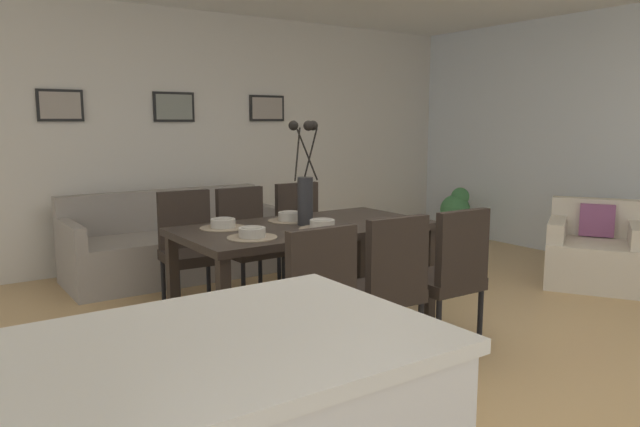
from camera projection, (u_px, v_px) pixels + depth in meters
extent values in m
plane|color=tan|center=(374.00, 356.00, 3.79)|extent=(9.00, 9.00, 0.00)
cube|color=silver|center=(176.00, 138.00, 6.23)|extent=(9.00, 0.10, 2.60)
cube|color=white|center=(632.00, 138.00, 5.97)|extent=(0.10, 6.30, 2.60)
cube|color=black|center=(305.00, 228.00, 4.26)|extent=(1.80, 0.94, 0.05)
cube|color=black|center=(361.00, 254.00, 5.12)|extent=(0.07, 0.07, 0.69)
cube|color=black|center=(173.00, 284.00, 4.18)|extent=(0.07, 0.07, 0.69)
cube|color=black|center=(430.00, 274.00, 4.46)|extent=(0.07, 0.07, 0.69)
cube|color=black|center=(224.00, 315.00, 3.51)|extent=(0.07, 0.07, 0.69)
cube|color=black|center=(303.00, 311.00, 3.35)|extent=(0.44, 0.44, 0.08)
cube|color=black|center=(322.00, 273.00, 3.15)|extent=(0.42, 0.06, 0.48)
cylinder|color=black|center=(312.00, 333.00, 3.65)|extent=(0.04, 0.04, 0.38)
cylinder|color=black|center=(257.00, 347.00, 3.43)|extent=(0.04, 0.04, 0.38)
cylinder|color=black|center=(350.00, 353.00, 3.34)|extent=(0.04, 0.04, 0.38)
cylinder|color=black|center=(292.00, 369.00, 3.12)|extent=(0.04, 0.04, 0.38)
cube|color=black|center=(193.00, 256.00, 4.69)|extent=(0.47, 0.47, 0.08)
cube|color=black|center=(184.00, 220.00, 4.81)|extent=(0.42, 0.09, 0.48)
cylinder|color=black|center=(178.00, 294.00, 4.47)|extent=(0.04, 0.04, 0.38)
cylinder|color=black|center=(226.00, 287.00, 4.66)|extent=(0.04, 0.04, 0.38)
cylinder|color=black|center=(163.00, 283.00, 4.79)|extent=(0.04, 0.04, 0.38)
cylinder|color=black|center=(209.00, 276.00, 4.98)|extent=(0.04, 0.04, 0.38)
cube|color=black|center=(378.00, 293.00, 3.70)|extent=(0.47, 0.47, 0.08)
cube|color=black|center=(398.00, 258.00, 3.50)|extent=(0.42, 0.09, 0.48)
cylinder|color=black|center=(383.00, 315.00, 3.99)|extent=(0.04, 0.04, 0.38)
cylinder|color=black|center=(335.00, 325.00, 3.80)|extent=(0.04, 0.04, 0.38)
cylinder|color=black|center=(421.00, 332.00, 3.67)|extent=(0.04, 0.04, 0.38)
cylinder|color=black|center=(370.00, 344.00, 3.47)|extent=(0.04, 0.04, 0.38)
cube|color=black|center=(252.00, 250.00, 4.93)|extent=(0.45, 0.45, 0.08)
cube|color=black|center=(240.00, 216.00, 5.04)|extent=(0.42, 0.07, 0.48)
cylinder|color=black|center=(243.00, 286.00, 4.70)|extent=(0.04, 0.04, 0.38)
cylinder|color=black|center=(284.00, 278.00, 4.93)|extent=(0.04, 0.04, 0.38)
cylinder|color=black|center=(221.00, 276.00, 5.00)|extent=(0.04, 0.04, 0.38)
cylinder|color=black|center=(260.00, 269.00, 5.23)|extent=(0.04, 0.04, 0.38)
cube|color=black|center=(440.00, 282.00, 3.96)|extent=(0.45, 0.45, 0.08)
cube|color=black|center=(463.00, 248.00, 3.76)|extent=(0.42, 0.07, 0.48)
cylinder|color=black|center=(439.00, 303.00, 4.25)|extent=(0.04, 0.04, 0.38)
cylinder|color=black|center=(398.00, 312.00, 4.05)|extent=(0.04, 0.04, 0.38)
cylinder|color=black|center=(480.00, 318.00, 3.94)|extent=(0.04, 0.04, 0.38)
cylinder|color=black|center=(438.00, 328.00, 3.73)|extent=(0.04, 0.04, 0.38)
cube|color=black|center=(308.00, 241.00, 5.30)|extent=(0.45, 0.45, 0.08)
cube|color=black|center=(297.00, 209.00, 5.42)|extent=(0.42, 0.07, 0.48)
cylinder|color=black|center=(301.00, 274.00, 5.07)|extent=(0.04, 0.04, 0.38)
cylinder|color=black|center=(338.00, 268.00, 5.28)|extent=(0.04, 0.04, 0.38)
cylinder|color=black|center=(279.00, 265.00, 5.39)|extent=(0.04, 0.04, 0.38)
cylinder|color=black|center=(315.00, 260.00, 5.59)|extent=(0.04, 0.04, 0.38)
cylinder|color=#232326|center=(305.00, 201.00, 4.23)|extent=(0.11, 0.11, 0.34)
cylinder|color=black|center=(310.00, 154.00, 4.23)|extent=(0.05, 0.12, 0.37)
sphere|color=black|center=(313.00, 126.00, 4.22)|extent=(0.07, 0.07, 0.07)
cylinder|color=black|center=(297.00, 154.00, 4.21)|extent=(0.08, 0.05, 0.38)
sphere|color=black|center=(293.00, 126.00, 4.19)|extent=(0.07, 0.07, 0.07)
cylinder|color=black|center=(307.00, 155.00, 4.12)|extent=(0.15, 0.06, 0.36)
sphere|color=black|center=(308.00, 126.00, 4.06)|extent=(0.07, 0.07, 0.07)
cylinder|color=#7F705B|center=(252.00, 237.00, 3.78)|extent=(0.32, 0.32, 0.01)
cylinder|color=#B2ADA3|center=(252.00, 232.00, 3.78)|extent=(0.17, 0.17, 0.06)
cylinder|color=gray|center=(252.00, 230.00, 3.77)|extent=(0.13, 0.13, 0.04)
cylinder|color=#7F705B|center=(223.00, 228.00, 4.12)|extent=(0.32, 0.32, 0.01)
cylinder|color=#B2ADA3|center=(223.00, 223.00, 4.12)|extent=(0.17, 0.17, 0.06)
cylinder|color=gray|center=(223.00, 221.00, 4.12)|extent=(0.13, 0.13, 0.04)
cylinder|color=#7F705B|center=(322.00, 229.00, 4.08)|extent=(0.32, 0.32, 0.01)
cylinder|color=#B2ADA3|center=(322.00, 224.00, 4.08)|extent=(0.17, 0.17, 0.06)
cylinder|color=gray|center=(322.00, 222.00, 4.08)|extent=(0.13, 0.13, 0.04)
cylinder|color=#7F705B|center=(290.00, 220.00, 4.43)|extent=(0.32, 0.32, 0.01)
cylinder|color=#B2ADA3|center=(290.00, 216.00, 4.42)|extent=(0.17, 0.17, 0.06)
cylinder|color=gray|center=(290.00, 214.00, 4.42)|extent=(0.13, 0.13, 0.04)
cube|color=gray|center=(177.00, 255.00, 5.70)|extent=(1.99, 0.84, 0.42)
cube|color=gray|center=(162.00, 209.00, 5.91)|extent=(1.99, 0.16, 0.38)
cube|color=gray|center=(263.00, 214.00, 6.18)|extent=(0.10, 0.84, 0.20)
cube|color=gray|center=(70.00, 233.00, 5.12)|extent=(0.10, 0.84, 0.20)
cube|color=beige|center=(594.00, 263.00, 5.41)|extent=(1.10, 1.10, 0.40)
cube|color=beige|center=(597.00, 217.00, 5.64)|extent=(0.55, 0.77, 0.35)
cube|color=beige|center=(638.00, 235.00, 5.22)|extent=(0.65, 0.47, 0.18)
cube|color=beige|center=(557.00, 229.00, 5.48)|extent=(0.65, 0.47, 0.18)
cube|color=#8C4C7A|center=(597.00, 220.00, 5.56)|extent=(0.22, 0.30, 0.30)
cube|color=silver|center=(177.00, 355.00, 1.47)|extent=(1.37, 0.80, 0.04)
cube|color=black|center=(60.00, 105.00, 5.50)|extent=(0.41, 0.02, 0.29)
cube|color=#9E9389|center=(61.00, 105.00, 5.49)|extent=(0.36, 0.01, 0.24)
cube|color=black|center=(174.00, 107.00, 6.11)|extent=(0.43, 0.02, 0.30)
cube|color=gray|center=(174.00, 107.00, 6.10)|extent=(0.38, 0.01, 0.25)
cube|color=black|center=(267.00, 108.00, 6.72)|extent=(0.43, 0.02, 0.29)
cube|color=#9E9389|center=(268.00, 108.00, 6.71)|extent=(0.38, 0.01, 0.24)
cylinder|color=silver|center=(454.00, 233.00, 7.37)|extent=(0.24, 0.24, 0.22)
sphere|color=#42844C|center=(455.00, 209.00, 7.33)|extent=(0.36, 0.36, 0.36)
sphere|color=#42844C|center=(460.00, 196.00, 7.31)|extent=(0.22, 0.22, 0.22)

